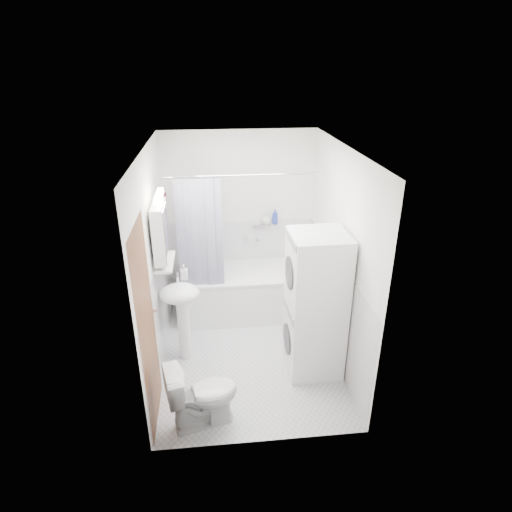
{
  "coord_description": "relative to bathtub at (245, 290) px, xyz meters",
  "views": [
    {
      "loc": [
        -0.36,
        -4.12,
        3.18
      ],
      "look_at": [
        0.1,
        0.15,
        1.2
      ],
      "focal_mm": 30.0,
      "sensor_mm": 36.0,
      "label": 1
    }
  ],
  "objects": [
    {
      "name": "shower_caddy",
      "position": [
        0.25,
        0.32,
        0.8
      ],
      "size": [
        0.22,
        0.06,
        0.02
      ],
      "primitive_type": "cube",
      "color": "silver",
      "rests_on": "room_walls"
    },
    {
      "name": "towel",
      "position": [
        -0.97,
        -0.26,
        0.98
      ],
      "size": [
        0.07,
        0.38,
        0.91
      ],
      "color": "#5D0C18",
      "rests_on": "room_walls"
    },
    {
      "name": "shelf_bottle",
      "position": [
        -0.92,
        -0.97,
        0.9
      ],
      "size": [
        0.07,
        0.18,
        0.07
      ],
      "primitive_type": "imported",
      "color": "gray",
      "rests_on": "shelf"
    },
    {
      "name": "room_walls",
      "position": [
        -0.03,
        -0.92,
        1.14
      ],
      "size": [
        2.6,
        2.6,
        2.6
      ],
      "color": "white",
      "rests_on": "ground"
    },
    {
      "name": "shampoo_b",
      "position": [
        0.44,
        0.32,
        0.85
      ],
      "size": [
        0.08,
        0.21,
        0.08
      ],
      "primitive_type": "imported",
      "color": "#27399E",
      "rests_on": "shower_caddy"
    },
    {
      "name": "door",
      "position": [
        -0.98,
        -1.47,
        0.65
      ],
      "size": [
        0.05,
        2.0,
        2.0
      ],
      "color": "brown",
      "rests_on": "ground"
    },
    {
      "name": "curtain_rod",
      "position": [
        0.0,
        -0.33,
        1.65
      ],
      "size": [
        1.84,
        0.02,
        0.02
      ],
      "primitive_type": "cylinder",
      "rotation": [
        0.0,
        1.57,
        0.0
      ],
      "color": "silver",
      "rests_on": "room_walls"
    },
    {
      "name": "toilet",
      "position": [
        -0.56,
        -1.92,
        -0.02
      ],
      "size": [
        0.74,
        0.52,
        0.66
      ],
      "primitive_type": "imported",
      "rotation": [
        0.0,
        0.0,
        1.81
      ],
      "color": "white",
      "rests_on": "ground"
    },
    {
      "name": "shelf_cup",
      "position": [
        -0.92,
        -0.7,
        0.91
      ],
      "size": [
        0.1,
        0.09,
        0.1
      ],
      "primitive_type": "imported",
      "color": "gray",
      "rests_on": "shelf"
    },
    {
      "name": "washer_dryer",
      "position": [
        0.65,
        -1.24,
        0.46
      ],
      "size": [
        0.6,
        0.59,
        1.62
      ],
      "rotation": [
        0.0,
        0.0,
        0.02
      ],
      "color": "white",
      "rests_on": "ground"
    },
    {
      "name": "tub_spout",
      "position": [
        0.2,
        0.33,
        0.6
      ],
      "size": [
        0.04,
        0.12,
        0.04
      ],
      "primitive_type": "cylinder",
      "rotation": [
        1.57,
        0.0,
        0.0
      ],
      "color": "silver",
      "rests_on": "room_walls"
    },
    {
      "name": "shampoo_a",
      "position": [
        0.32,
        0.32,
        0.88
      ],
      "size": [
        0.13,
        0.17,
        0.13
      ],
      "primitive_type": "imported",
      "color": "gray",
      "rests_on": "shower_caddy"
    },
    {
      "name": "sink",
      "position": [
        -0.78,
        -0.9,
        0.35
      ],
      "size": [
        0.44,
        0.37,
        1.04
      ],
      "color": "white",
      "rests_on": "ground"
    },
    {
      "name": "medicine_cabinet",
      "position": [
        -0.93,
        -0.82,
        1.22
      ],
      "size": [
        0.13,
        0.5,
        0.71
      ],
      "color": "white",
      "rests_on": "room_walls"
    },
    {
      "name": "wainscot",
      "position": [
        -0.03,
        -0.63,
        0.25
      ],
      "size": [
        1.98,
        2.58,
        2.58
      ],
      "color": "white",
      "rests_on": "ground"
    },
    {
      "name": "shower_curtain",
      "position": [
        -0.54,
        -0.33,
        0.9
      ],
      "size": [
        0.55,
        0.02,
        1.45
      ],
      "color": "#131745",
      "rests_on": "curtain_rod"
    },
    {
      "name": "floor",
      "position": [
        -0.03,
        -0.92,
        -0.35
      ],
      "size": [
        2.6,
        2.6,
        0.0
      ],
      "primitive_type": "plane",
      "color": "silver",
      "rests_on": "ground"
    },
    {
      "name": "bathtub",
      "position": [
        0.0,
        0.0,
        0.0
      ],
      "size": [
        1.66,
        0.78,
        0.63
      ],
      "color": "white",
      "rests_on": "ground"
    },
    {
      "name": "shelf",
      "position": [
        -0.92,
        -0.82,
        0.85
      ],
      "size": [
        0.18,
        0.54,
        0.02
      ],
      "primitive_type": "cube",
      "color": "silver",
      "rests_on": "room_walls"
    },
    {
      "name": "soap_pump",
      "position": [
        -0.74,
        -0.67,
        0.6
      ],
      "size": [
        0.08,
        0.17,
        0.08
      ],
      "primitive_type": "imported",
      "color": "gray",
      "rests_on": "sink"
    }
  ]
}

